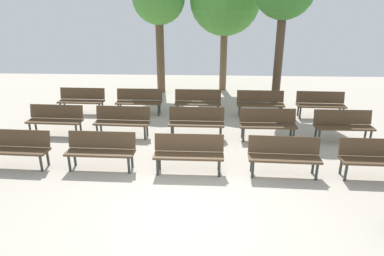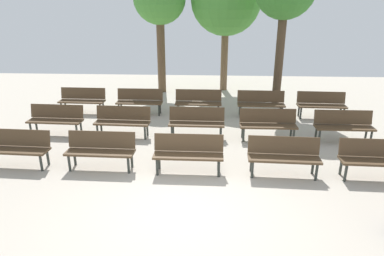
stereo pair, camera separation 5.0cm
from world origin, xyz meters
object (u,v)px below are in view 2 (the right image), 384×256
(bench_r0_c1, at_px, (101,148))
(bench_r1_c4, at_px, (344,124))
(bench_r1_c0, at_px, (56,118))
(bench_r2_c2, at_px, (198,101))
(bench_r0_c2, at_px, (188,151))
(bench_r1_c1, at_px, (123,120))
(bench_r2_c1, at_px, (140,100))
(tree_0, at_px, (160,0))
(bench_r1_c2, at_px, (197,121))
(bench_r2_c4, at_px, (321,103))
(bench_r2_c0, at_px, (82,99))
(bench_r2_c3, at_px, (261,102))
(tree_1, at_px, (226,0))
(bench_r0_c4, at_px, (377,157))
(bench_r0_c0, at_px, (16,146))
(bench_r1_c3, at_px, (268,123))
(bench_r0_c3, at_px, (284,154))

(bench_r0_c1, bearing_deg, bench_r1_c4, 18.81)
(bench_r1_c0, xyz_separation_m, bench_r2_c2, (4.16, 2.07, 0.00))
(bench_r0_c2, bearing_deg, bench_r1_c1, 134.17)
(bench_r2_c1, bearing_deg, tree_0, 83.80)
(bench_r1_c2, distance_m, bench_r2_c1, 2.98)
(bench_r2_c4, bearing_deg, bench_r0_c2, -133.63)
(bench_r2_c0, bearing_deg, bench_r1_c1, -46.46)
(bench_r1_c4, bearing_deg, bench_r2_c3, 133.40)
(tree_0, bearing_deg, tree_1, 9.99)
(bench_r0_c2, relative_size, bench_r2_c0, 1.00)
(bench_r1_c2, bearing_deg, bench_r0_c4, -28.18)
(bench_r1_c2, xyz_separation_m, tree_0, (-1.74, 5.36, 3.31))
(bench_r2_c1, bearing_deg, bench_r1_c2, -45.65)
(bench_r2_c2, xyz_separation_m, tree_1, (1.00, 3.72, 3.30))
(bench_r0_c1, distance_m, tree_1, 9.14)
(bench_r1_c0, bearing_deg, bench_r2_c1, 46.89)
(bench_r0_c0, xyz_separation_m, bench_r1_c1, (2.06, 2.05, 0.00))
(bench_r1_c4, bearing_deg, bench_r2_c4, 89.91)
(bench_r1_c3, relative_size, bench_r2_c1, 1.00)
(bench_r0_c0, height_order, bench_r0_c3, same)
(bench_r0_c3, distance_m, bench_r2_c0, 7.58)
(bench_r0_c0, distance_m, tree_0, 8.50)
(bench_r1_c4, xyz_separation_m, bench_r2_c1, (-6.22, 2.21, 0.00))
(bench_r2_c0, bearing_deg, bench_r2_c4, 0.33)
(bench_r2_c0, bearing_deg, bench_r2_c2, 0.58)
(bench_r0_c0, bearing_deg, tree_0, 73.78)
(bench_r1_c2, bearing_deg, bench_r2_c4, 26.67)
(bench_r2_c3, bearing_deg, bench_r2_c0, -179.93)
(bench_r2_c4, bearing_deg, bench_r2_c3, -179.26)
(bench_r1_c2, relative_size, bench_r1_c4, 1.00)
(bench_r0_c2, relative_size, bench_r2_c1, 1.00)
(bench_r0_c4, bearing_deg, bench_r0_c1, -179.59)
(bench_r1_c4, bearing_deg, bench_r0_c4, -91.17)
(bench_r0_c0, xyz_separation_m, bench_r2_c3, (6.35, 4.14, 0.00))
(bench_r1_c2, xyz_separation_m, bench_r1_c3, (2.03, -0.06, 0.00))
(bench_r1_c2, xyz_separation_m, bench_r2_c2, (-0.03, 2.12, 0.00))
(bench_r0_c3, relative_size, tree_1, 0.31)
(bench_r1_c2, xyz_separation_m, bench_r2_c4, (4.15, 2.03, 0.00))
(bench_r0_c0, height_order, bench_r2_c0, same)
(bench_r0_c3, bearing_deg, bench_r2_c4, 65.81)
(bench_r0_c0, bearing_deg, bench_r0_c4, 1.12)
(bench_r0_c3, xyz_separation_m, bench_r1_c2, (-2.05, 2.20, 0.00))
(bench_r1_c0, relative_size, bench_r2_c3, 1.01)
(bench_r0_c4, distance_m, bench_r1_c0, 8.57)
(bench_r0_c3, bearing_deg, bench_r1_c0, 162.46)
(bench_r2_c2, bearing_deg, bench_r0_c0, -134.88)
(bench_r0_c2, bearing_deg, bench_r1_c3, 44.85)
(bench_r2_c2, height_order, tree_0, tree_0)
(bench_r2_c2, bearing_deg, bench_r0_c1, -116.82)
(bench_r0_c0, distance_m, bench_r1_c2, 4.71)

